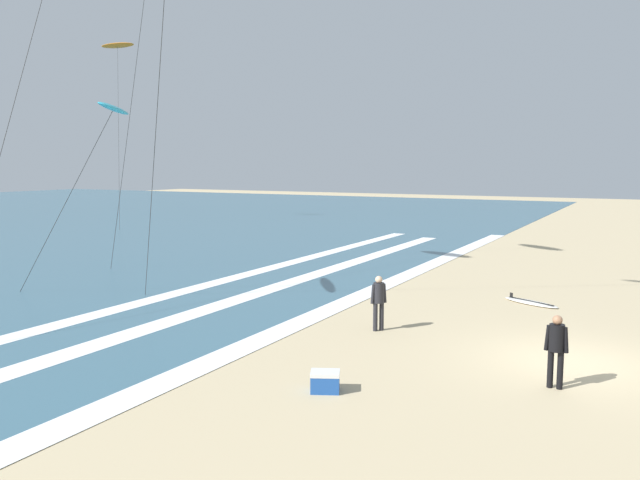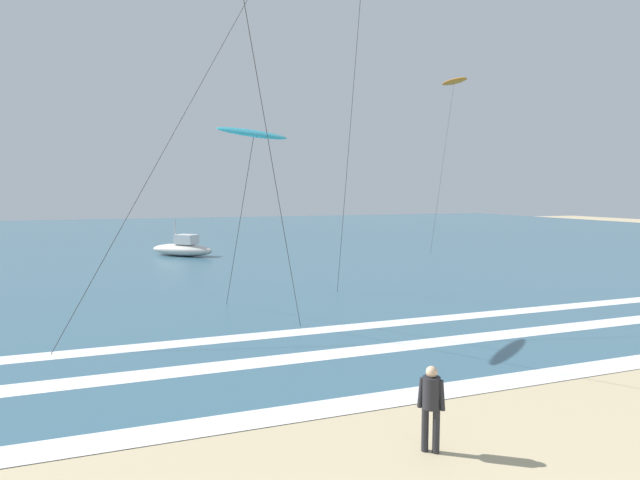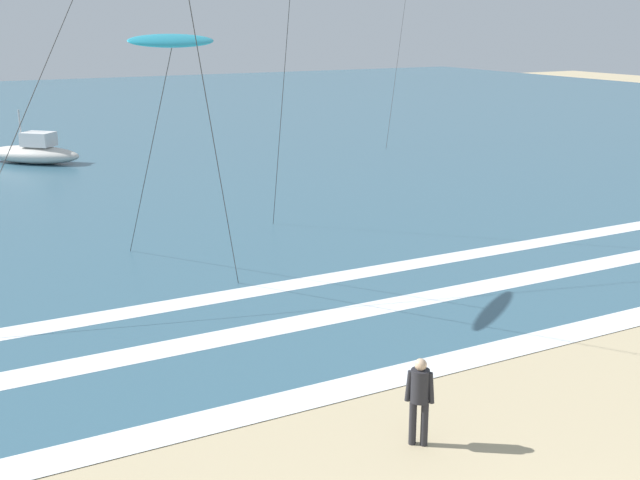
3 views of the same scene
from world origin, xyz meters
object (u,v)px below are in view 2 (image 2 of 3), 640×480
(surfer_foreground_main, at_px, (431,401))
(kite_orange_low_near, at_px, (454,83))
(offshore_boat, at_px, (183,249))
(kite_cyan_high_right, at_px, (254,134))

(surfer_foreground_main, xyz_separation_m, kite_orange_low_near, (21.94, 31.94, 13.16))
(kite_orange_low_near, relative_size, offshore_boat, 2.93)
(offshore_boat, bearing_deg, kite_cyan_high_right, -89.91)
(kite_cyan_high_right, height_order, offshore_boat, kite_cyan_high_right)
(surfer_foreground_main, bearing_deg, offshore_boat, 92.01)
(kite_cyan_high_right, relative_size, offshore_boat, 1.38)
(surfer_foreground_main, relative_size, offshore_boat, 0.32)
(surfer_foreground_main, distance_m, kite_cyan_high_right, 10.66)
(surfer_foreground_main, bearing_deg, kite_orange_low_near, 55.52)
(kite_orange_low_near, height_order, offshore_boat, kite_orange_low_near)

